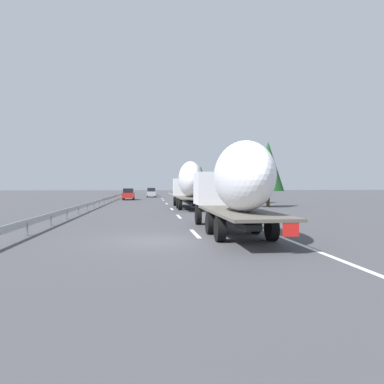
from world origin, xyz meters
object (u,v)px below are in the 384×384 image
(car_silver_hatch, at_px, (151,192))
(truck_lead, at_px, (189,182))
(car_red_compact, at_px, (129,194))
(car_blue_sedan, at_px, (152,192))
(truck_trailing, at_px, (235,184))
(road_sign, at_px, (200,186))

(car_silver_hatch, bearing_deg, truck_lead, -174.31)
(car_red_compact, relative_size, car_blue_sedan, 1.07)
(truck_lead, bearing_deg, car_blue_sedan, 3.92)
(truck_trailing, relative_size, car_silver_hatch, 2.89)
(truck_trailing, relative_size, car_red_compact, 2.59)
(car_blue_sedan, bearing_deg, truck_trailing, -177.19)
(car_blue_sedan, bearing_deg, car_red_compact, 171.87)
(car_red_compact, distance_m, car_blue_sedan, 27.59)
(truck_trailing, distance_m, road_sign, 34.72)
(car_blue_sedan, bearing_deg, truck_lead, -176.08)
(road_sign, bearing_deg, car_blue_sedan, 10.30)
(truck_lead, bearing_deg, road_sign, -12.12)
(truck_lead, distance_m, road_sign, 14.77)
(car_blue_sedan, distance_m, road_sign, 36.78)
(car_red_compact, distance_m, car_silver_hatch, 13.79)
(truck_trailing, distance_m, car_red_compact, 44.08)
(truck_lead, bearing_deg, truck_trailing, -180.00)
(truck_trailing, height_order, car_silver_hatch, truck_trailing)
(car_blue_sedan, xyz_separation_m, car_silver_hatch, (-14.04, 0.17, 0.03))
(truck_lead, relative_size, car_silver_hatch, 3.13)
(car_red_compact, xyz_separation_m, road_sign, (-8.85, -10.47, 1.38))
(truck_trailing, bearing_deg, car_blue_sedan, 2.81)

